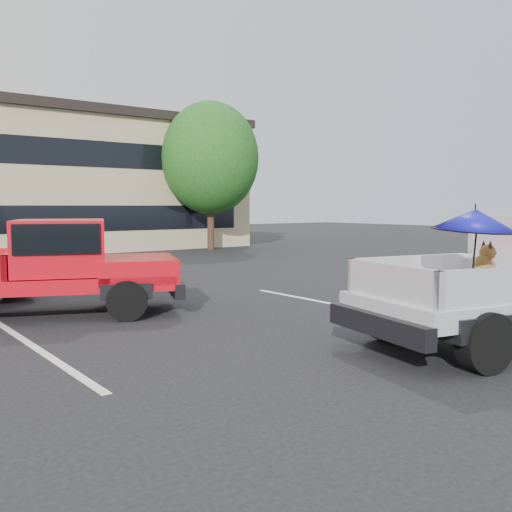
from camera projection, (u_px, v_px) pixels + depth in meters
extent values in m
plane|color=black|center=(288.00, 345.00, 8.34)|extent=(90.00, 90.00, 0.00)
cube|color=silver|center=(37.00, 349.00, 8.11)|extent=(0.12, 5.00, 0.01)
cube|color=silver|center=(336.00, 304.00, 11.74)|extent=(0.12, 5.00, 0.01)
cube|color=tan|center=(21.00, 184.00, 25.91)|extent=(20.00, 8.00, 6.00)
cube|color=black|center=(19.00, 115.00, 25.63)|extent=(20.40, 8.40, 0.40)
cube|color=black|center=(50.00, 219.00, 22.89)|extent=(18.00, 0.08, 1.10)
cube|color=black|center=(48.00, 151.00, 22.65)|extent=(18.00, 0.08, 1.10)
cylinder|color=#332114|center=(211.00, 220.00, 26.33)|extent=(0.32, 0.32, 2.73)
ellipsoid|color=#194E16|center=(210.00, 158.00, 26.08)|extent=(4.46, 4.46, 5.13)
cylinder|color=#332114|center=(84.00, 217.00, 30.84)|extent=(0.32, 0.32, 2.86)
ellipsoid|color=#194E16|center=(82.00, 161.00, 30.58)|extent=(4.68, 4.68, 5.38)
cylinder|color=black|center=(485.00, 342.00, 6.90)|extent=(0.80, 0.43, 0.76)
cylinder|color=black|center=(388.00, 316.00, 8.55)|extent=(0.80, 0.43, 0.76)
cube|color=black|center=(378.00, 325.00, 7.33)|extent=(0.58, 1.96, 0.28)
cube|color=black|center=(454.00, 300.00, 7.87)|extent=(2.63, 2.27, 0.10)
cube|color=silver|center=(412.00, 272.00, 8.62)|extent=(2.27, 0.57, 0.50)
cube|color=silver|center=(507.00, 287.00, 7.06)|extent=(2.27, 0.57, 0.50)
cube|color=silver|center=(391.00, 283.00, 7.37)|extent=(0.48, 1.82, 0.50)
cube|color=silver|center=(511.00, 274.00, 8.31)|extent=(0.48, 1.82, 0.50)
ellipsoid|color=brown|center=(473.00, 284.00, 7.97)|extent=(0.55, 0.48, 0.32)
cylinder|color=brown|center=(491.00, 286.00, 8.02)|extent=(0.07, 0.07, 0.24)
cylinder|color=brown|center=(482.00, 285.00, 8.16)|extent=(0.07, 0.07, 0.24)
ellipsoid|color=brown|center=(482.00, 269.00, 8.03)|extent=(0.35, 0.32, 0.43)
cylinder|color=red|center=(484.00, 260.00, 8.03)|extent=(0.21, 0.21, 0.04)
sphere|color=brown|center=(488.00, 252.00, 8.05)|extent=(0.23, 0.23, 0.23)
cone|color=black|center=(494.00, 253.00, 8.10)|extent=(0.18, 0.14, 0.11)
cone|color=black|center=(490.00, 244.00, 7.97)|extent=(0.08, 0.08, 0.12)
cone|color=black|center=(484.00, 244.00, 8.08)|extent=(0.08, 0.08, 0.12)
cylinder|color=brown|center=(464.00, 292.00, 7.91)|extent=(0.28, 0.05, 0.10)
cylinder|color=black|center=(474.00, 261.00, 7.44)|extent=(0.02, 0.10, 1.05)
cone|color=#12119A|center=(475.00, 220.00, 7.40)|extent=(1.10, 1.12, 0.36)
cylinder|color=black|center=(475.00, 207.00, 7.38)|extent=(0.02, 0.02, 0.10)
cylinder|color=black|center=(475.00, 230.00, 7.41)|extent=(1.10, 1.10, 0.09)
cylinder|color=black|center=(127.00, 301.00, 10.06)|extent=(0.77, 0.52, 0.72)
cylinder|color=black|center=(123.00, 287.00, 11.73)|extent=(0.77, 0.52, 0.72)
cube|color=red|center=(32.00, 282.00, 10.43)|extent=(5.41, 3.60, 0.27)
cube|color=red|center=(137.00, 268.00, 10.91)|extent=(2.00, 2.22, 0.44)
cube|color=black|center=(174.00, 286.00, 11.13)|extent=(0.87, 1.79, 0.28)
cube|color=red|center=(60.00, 247.00, 10.51)|extent=(2.10, 2.20, 0.99)
cube|color=black|center=(60.00, 236.00, 10.50)|extent=(2.01, 2.24, 0.52)
cube|color=red|center=(11.00, 264.00, 10.31)|extent=(0.74, 1.65, 0.47)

